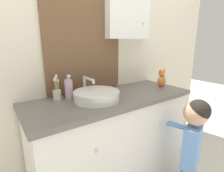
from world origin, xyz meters
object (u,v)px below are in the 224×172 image
at_px(child_figure, 193,138).
at_px(teddy_bear, 162,78).
at_px(sink_basin, 96,95).
at_px(toothbrush_holder, 57,93).
at_px(soap_dispenser, 69,88).

xyz_separation_m(child_figure, teddy_bear, (0.15, 0.45, 0.38)).
bearing_deg(sink_basin, toothbrush_holder, 140.90).
relative_size(sink_basin, toothbrush_holder, 2.04).
bearing_deg(sink_basin, soap_dispenser, 131.25).
height_order(sink_basin, toothbrush_holder, toothbrush_holder).
bearing_deg(child_figure, soap_dispenser, 139.27).
bearing_deg(teddy_bear, child_figure, -108.72).
relative_size(sink_basin, teddy_bear, 2.32).
relative_size(child_figure, teddy_bear, 5.23).
bearing_deg(soap_dispenser, teddy_bear, -11.04).
bearing_deg(toothbrush_holder, soap_dispenser, -14.22).
bearing_deg(toothbrush_holder, teddy_bear, -11.33).
xyz_separation_m(soap_dispenser, teddy_bear, (0.88, -0.17, 0.00)).
distance_m(sink_basin, toothbrush_holder, 0.30).
xyz_separation_m(sink_basin, child_figure, (0.58, -0.46, -0.34)).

